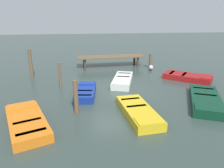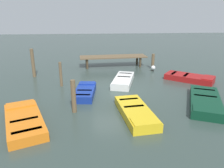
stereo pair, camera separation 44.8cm
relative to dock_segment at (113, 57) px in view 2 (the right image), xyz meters
The scene contains 13 objects.
ground_plane 6.28m from the dock_segment, 96.33° to the right, with size 80.00×80.00×0.00m, color #33423D.
dock_segment is the anchor object (origin of this frame).
rowboat_red 7.03m from the dock_segment, 44.01° to the right, with size 3.43×3.14×0.46m.
rowboat_yellow 10.07m from the dock_segment, 89.63° to the right, with size 1.62×3.48×0.46m.
rowboat_white 5.07m from the dock_segment, 87.67° to the right, with size 2.08×3.57×0.46m.
rowboat_orange 11.51m from the dock_segment, 115.17° to the right, with size 2.62×3.80×0.46m.
rowboat_dark_green 9.96m from the dock_segment, 66.45° to the right, with size 2.98×4.25×0.46m.
rowboat_blue 7.49m from the dock_segment, 108.43° to the right, with size 1.36×2.74×0.46m.
mooring_piling_far_left 6.93m from the dock_segment, 155.94° to the right, with size 0.24×0.24×2.14m, color brown.
mooring_piling_far_right 6.58m from the dock_segment, 127.10° to the right, with size 0.18×0.18×1.63m, color brown.
mooring_piling_near_right 9.73m from the dock_segment, 106.88° to the right, with size 0.23×0.23×1.64m, color brown.
mooring_piling_center 3.55m from the dock_segment, 18.89° to the right, with size 0.26×0.26×1.29m, color brown.
marker_buoy 3.79m from the dock_segment, 32.52° to the right, with size 0.36×0.36×0.48m.
Camera 2 is at (-1.18, -12.75, 4.59)m, focal length 34.18 mm.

